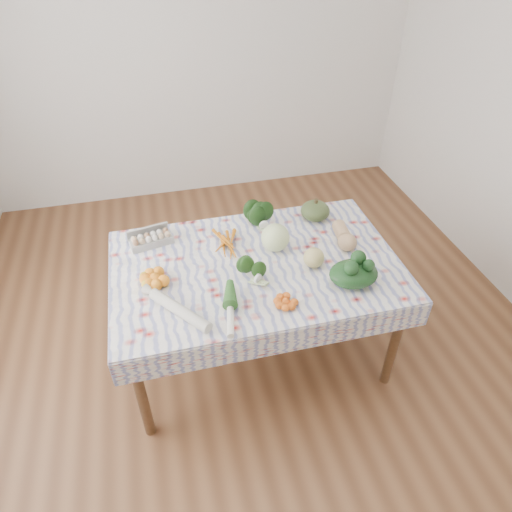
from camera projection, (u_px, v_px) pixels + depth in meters
ground at (256, 349)px, 3.12m from camera, size 4.50×4.50×0.00m
wall_back at (194, 47)px, 3.95m from camera, size 4.00×0.04×2.80m
dining_table at (256, 275)px, 2.70m from camera, size 1.60×1.00×0.75m
tablecloth at (256, 265)px, 2.65m from camera, size 1.66×1.06×0.01m
egg_carton at (151, 240)px, 2.77m from camera, size 0.27×0.15×0.07m
carrot_bunch at (228, 244)px, 2.76m from camera, size 0.26×0.25×0.04m
kale_bunch at (262, 217)px, 2.90m from camera, size 0.17×0.15×0.14m
kabocha_squash at (315, 211)px, 2.97m from camera, size 0.25×0.25×0.12m
cabbage at (275, 238)px, 2.70m from camera, size 0.19×0.19×0.17m
butternut_squash at (344, 235)px, 2.77m from camera, size 0.14×0.26×0.11m
orange_cluster at (155, 278)px, 2.50m from camera, size 0.26×0.26×0.07m
broccoli at (251, 273)px, 2.50m from camera, size 0.20×0.20×0.10m
mandarin_cluster at (286, 301)px, 2.37m from camera, size 0.20×0.20×0.05m
grapefruit at (314, 258)px, 2.60m from camera, size 0.13×0.13×0.12m
spinach_bag at (354, 274)px, 2.49m from camera, size 0.33×0.30×0.12m
daikon at (180, 310)px, 2.31m from camera, size 0.30×0.37×0.06m
leek at (230, 310)px, 2.33m from camera, size 0.11×0.36×0.04m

